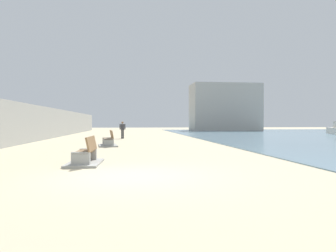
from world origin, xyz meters
TOP-DOWN VIEW (x-y plane):
  - ground_plane at (0.00, 18.00)m, footprint 120.00×120.00m
  - seawall at (-7.50, 18.00)m, footprint 0.80×64.00m
  - bench_near at (-1.53, 2.67)m, footprint 1.18×2.14m
  - bench_far at (-1.34, 11.13)m, footprint 1.36×2.22m
  - person_walking at (-0.71, 19.96)m, footprint 0.53×0.21m
  - harbor_building at (16.77, 46.00)m, footprint 12.00×6.00m

SIDE VIEW (x-z plane):
  - ground_plane at x=0.00m, z-range 0.00..0.00m
  - bench_near at x=-1.53m, z-range -0.26..0.72m
  - bench_far at x=-1.34m, z-range -0.26..0.72m
  - person_walking at x=-0.71m, z-range 0.11..1.67m
  - seawall at x=-7.50m, z-range 0.00..2.79m
  - harbor_building at x=16.77m, z-range 0.00..8.28m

